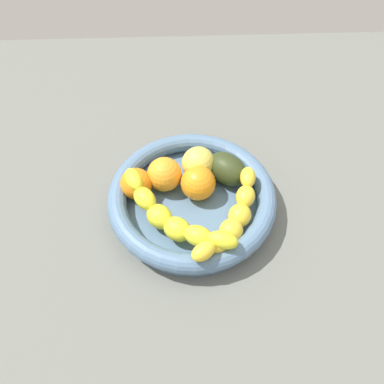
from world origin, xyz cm
name	(u,v)px	position (x,y,z in cm)	size (l,w,h in cm)	color
kitchen_counter	(192,212)	(0.00, 0.00, 1.50)	(120.00, 120.00, 3.00)	slate
fruit_bowl	(192,199)	(0.00, 0.00, 5.88)	(30.98, 30.98, 5.56)	slate
banana_draped_left	(171,217)	(5.77, -3.87, 8.66)	(18.17, 20.05, 5.68)	yellow
banana_draped_right	(233,219)	(6.43, 6.71, 8.60)	(19.37, 13.12, 5.58)	yellow
orange_front	(136,184)	(-2.37, -10.21, 8.02)	(5.90, 5.90, 5.90)	orange
orange_mid_left	(198,183)	(-1.81, 1.20, 8.31)	(6.48, 6.48, 6.48)	orange
orange_mid_right	(164,174)	(-4.16, -4.99, 8.32)	(6.52, 6.52, 6.52)	orange
apple_yellow	(198,163)	(-6.69, 1.51, 8.28)	(6.44, 6.44, 6.44)	#DDC84E
avocado_dark	(227,169)	(-5.29, 6.91, 7.97)	(8.46, 5.82, 5.84)	#2C381A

